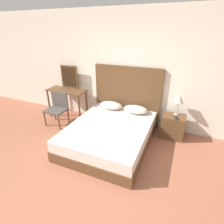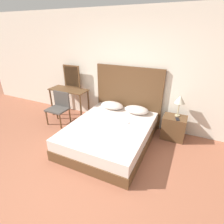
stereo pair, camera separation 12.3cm
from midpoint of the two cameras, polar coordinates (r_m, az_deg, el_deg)
ground_plane at (r=3.03m, az=-13.46°, el=-23.39°), size 16.00×16.00×0.00m
wall_back at (r=4.30m, az=4.43°, el=13.32°), size 10.00×0.06×2.70m
bed at (r=3.75m, az=-1.56°, el=-7.21°), size 1.60×2.03×0.45m
headboard at (r=4.39m, az=4.03°, el=5.24°), size 1.68×0.05×1.47m
pillow_left at (r=4.35m, az=-1.17°, el=2.19°), size 0.57×0.38×0.16m
pillow_right at (r=4.15m, az=6.87°, el=0.81°), size 0.57×0.38×0.16m
phone_on_bed at (r=3.76m, az=3.99°, el=-3.12°), size 0.16×0.14×0.01m
nightstand at (r=4.15m, az=18.38°, el=-4.49°), size 0.49×0.38×0.53m
table_lamp at (r=3.96m, az=20.16°, el=4.03°), size 0.22×0.22×0.48m
phone_on_nightstand at (r=3.94m, az=19.50°, el=-1.84°), size 0.11×0.16×0.01m
vanity_desk at (r=4.91m, az=-15.25°, el=5.46°), size 1.07×0.45×0.78m
vanity_mirror at (r=4.94m, az=-14.43°, el=11.04°), size 0.51×0.03×0.60m
chair at (r=4.66m, az=-18.10°, el=1.67°), size 0.50×0.43×0.81m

